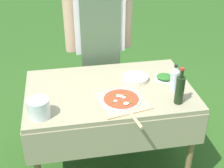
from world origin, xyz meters
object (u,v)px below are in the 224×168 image
object	(u,v)px
oil_bottle	(180,89)
mixing_tub	(39,108)
plate_stack	(135,78)
person_cook	(99,34)
herb_container	(165,77)
water_bottle	(175,78)
pizza_on_peel	(122,101)
prep_table	(109,99)

from	to	relation	value
oil_bottle	mixing_tub	xyz separation A→B (m)	(-1.02, 0.01, -0.05)
oil_bottle	plate_stack	size ratio (longest dim) A/B	1.29
person_cook	mixing_tub	world-z (taller)	person_cook
person_cook	herb_container	world-z (taller)	person_cook
water_bottle	herb_container	distance (m)	0.19
pizza_on_peel	herb_container	world-z (taller)	same
person_cook	mixing_tub	xyz separation A→B (m)	(-0.56, -0.94, -0.14)
water_bottle	pizza_on_peel	bearing A→B (deg)	-166.94
person_cook	prep_table	bearing A→B (deg)	86.89
pizza_on_peel	mixing_tub	xyz separation A→B (m)	(-0.60, -0.07, 0.06)
prep_table	mixing_tub	distance (m)	0.63
water_bottle	herb_container	size ratio (longest dim) A/B	1.10
person_cook	pizza_on_peel	xyz separation A→B (m)	(0.04, -0.87, -0.20)
person_cook	water_bottle	world-z (taller)	person_cook
oil_bottle	mixing_tub	distance (m)	1.02
oil_bottle	pizza_on_peel	bearing A→B (deg)	169.30
water_bottle	mixing_tub	distance (m)	1.06
oil_bottle	water_bottle	distance (m)	0.18
pizza_on_peel	water_bottle	xyz separation A→B (m)	(0.45, 0.10, 0.09)
oil_bottle	prep_table	bearing A→B (deg)	148.75
prep_table	person_cook	bearing A→B (deg)	88.75
prep_table	person_cook	xyz separation A→B (m)	(0.01, 0.66, 0.31)
person_cook	plate_stack	world-z (taller)	person_cook
herb_container	pizza_on_peel	bearing A→B (deg)	-147.66
mixing_tub	water_bottle	bearing A→B (deg)	9.35
person_cook	water_bottle	size ratio (longest dim) A/B	7.69
prep_table	herb_container	distance (m)	0.50
herb_container	person_cook	bearing A→B (deg)	128.05
prep_table	herb_container	xyz separation A→B (m)	(0.49, 0.06, 0.12)
person_cook	oil_bottle	distance (m)	1.06
prep_table	person_cook	distance (m)	0.73
water_bottle	person_cook	bearing A→B (deg)	122.50
water_bottle	mixing_tub	world-z (taller)	water_bottle
plate_stack	herb_container	bearing A→B (deg)	-9.11
plate_stack	pizza_on_peel	bearing A→B (deg)	-120.35
pizza_on_peel	oil_bottle	distance (m)	0.44
person_cook	herb_container	xyz separation A→B (m)	(0.47, -0.60, -0.19)
prep_table	oil_bottle	xyz separation A→B (m)	(0.48, -0.29, 0.22)
pizza_on_peel	plate_stack	bearing A→B (deg)	48.05
water_bottle	herb_container	bearing A→B (deg)	96.38
prep_table	person_cook	world-z (taller)	person_cook
herb_container	prep_table	bearing A→B (deg)	-172.94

